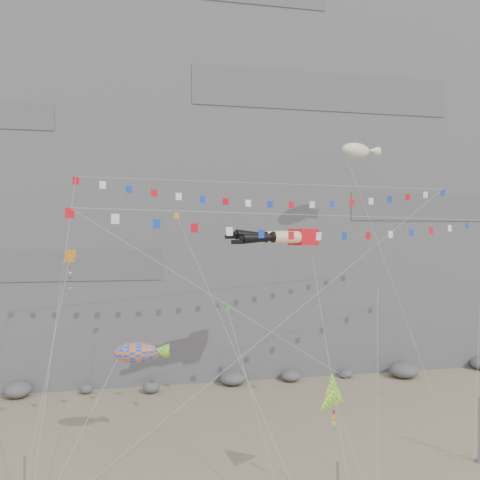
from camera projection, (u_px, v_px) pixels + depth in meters
The scene contains 14 objects.
ground at pixel (279, 467), 29.84m from camera, with size 120.00×120.00×0.00m, color gray.
cliff at pixel (213, 158), 61.11m from camera, with size 80.00×28.00×50.00m, color slate.
talus_boulders at pixel (233, 378), 46.53m from camera, with size 60.00×3.00×1.20m, color slate, non-canonical shape.
anchor_pole_right at pixel (479, 429), 30.48m from camera, with size 0.12×0.12×4.27m, color gray.
legs_kite at pixel (281, 237), 35.93m from camera, with size 7.31×15.56×20.56m.
flag_banner_upper at pixel (281, 184), 37.58m from camera, with size 31.95×13.50×27.69m.
flag_banner_lower at pixel (332, 216), 33.14m from camera, with size 33.61×11.60×18.92m.
harlequin_kite at pixel (70, 257), 29.03m from camera, with size 2.74×5.57×14.51m.
fish_windsock at pixel (136, 352), 30.72m from camera, with size 6.95×7.48×10.90m.
delta_kite at pixel (334, 396), 25.60m from camera, with size 2.29×4.53×7.72m.
blimp_windsock at pixel (356, 151), 43.44m from camera, with size 4.44×14.66×26.31m.
small_kite_a at pixel (179, 222), 34.87m from camera, with size 6.51×14.45×22.18m.
small_kite_b at pixel (378, 291), 35.79m from camera, with size 6.20×11.43×16.17m.
small_kite_c at pixel (228, 313), 32.12m from camera, with size 2.10×10.49×13.89m.
Camera 1 is at (-8.12, -28.74, 14.69)m, focal length 35.00 mm.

